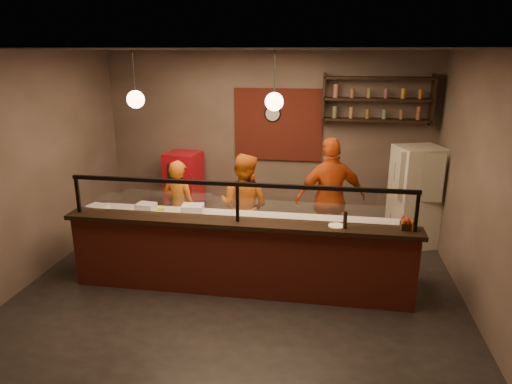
% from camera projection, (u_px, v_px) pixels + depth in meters
% --- Properties ---
extents(floor, '(6.00, 6.00, 0.00)m').
position_uv_depth(floor, '(243.00, 283.00, 6.53)').
color(floor, black).
rests_on(floor, ground).
extents(ceiling, '(6.00, 6.00, 0.00)m').
position_uv_depth(ceiling, '(240.00, 49.00, 5.59)').
color(ceiling, '#362E29').
rests_on(ceiling, wall_back).
extents(wall_back, '(6.00, 0.00, 6.00)m').
position_uv_depth(wall_back, '(267.00, 141.00, 8.42)').
color(wall_back, '#745E55').
rests_on(wall_back, floor).
extents(wall_left, '(0.00, 5.00, 5.00)m').
position_uv_depth(wall_left, '(36.00, 166.00, 6.52)').
color(wall_left, '#745E55').
rests_on(wall_left, floor).
extents(wall_right, '(0.00, 5.00, 5.00)m').
position_uv_depth(wall_right, '(481.00, 185.00, 5.60)').
color(wall_right, '#745E55').
rests_on(wall_right, floor).
extents(wall_front, '(6.00, 0.00, 6.00)m').
position_uv_depth(wall_front, '(183.00, 254.00, 3.70)').
color(wall_front, '#745E55').
rests_on(wall_front, floor).
extents(brick_patch, '(1.60, 0.04, 1.30)m').
position_uv_depth(brick_patch, '(278.00, 125.00, 8.27)').
color(brick_patch, maroon).
rests_on(brick_patch, wall_back).
extents(service_counter, '(4.60, 0.25, 1.00)m').
position_uv_depth(service_counter, '(238.00, 260.00, 6.10)').
color(service_counter, maroon).
rests_on(service_counter, floor).
extents(counter_ledge, '(4.70, 0.37, 0.06)m').
position_uv_depth(counter_ledge, '(238.00, 223.00, 5.95)').
color(counter_ledge, black).
rests_on(counter_ledge, service_counter).
extents(worktop_cabinet, '(4.60, 0.75, 0.85)m').
position_uv_depth(worktop_cabinet, '(245.00, 250.00, 6.60)').
color(worktop_cabinet, gray).
rests_on(worktop_cabinet, floor).
extents(worktop, '(4.60, 0.75, 0.05)m').
position_uv_depth(worktop, '(245.00, 221.00, 6.47)').
color(worktop, white).
rests_on(worktop, worktop_cabinet).
extents(sneeze_guard, '(4.50, 0.05, 0.52)m').
position_uv_depth(sneeze_guard, '(237.00, 198.00, 5.85)').
color(sneeze_guard, white).
rests_on(sneeze_guard, counter_ledge).
extents(wall_shelving, '(1.84, 0.28, 0.85)m').
position_uv_depth(wall_shelving, '(377.00, 99.00, 7.72)').
color(wall_shelving, black).
rests_on(wall_shelving, wall_back).
extents(wall_clock, '(0.30, 0.04, 0.30)m').
position_uv_depth(wall_clock, '(273.00, 114.00, 8.22)').
color(wall_clock, black).
rests_on(wall_clock, wall_back).
extents(pendant_left, '(0.24, 0.24, 0.77)m').
position_uv_depth(pendant_left, '(136.00, 99.00, 6.20)').
color(pendant_left, black).
rests_on(pendant_left, ceiling).
extents(pendant_right, '(0.24, 0.24, 0.77)m').
position_uv_depth(pendant_right, '(274.00, 102.00, 5.91)').
color(pendant_right, black).
rests_on(pendant_right, ceiling).
extents(cook_left, '(0.63, 0.49, 1.54)m').
position_uv_depth(cook_left, '(180.00, 206.00, 7.40)').
color(cook_left, '#C65F12').
rests_on(cook_left, floor).
extents(cook_mid, '(0.97, 0.84, 1.70)m').
position_uv_depth(cook_mid, '(244.00, 207.00, 7.14)').
color(cook_mid, '#C85E12').
rests_on(cook_mid, floor).
extents(cook_right, '(1.22, 0.81, 1.93)m').
position_uv_depth(cook_right, '(331.00, 198.00, 7.17)').
color(cook_right, '#C34512').
rests_on(cook_right, floor).
extents(fridge, '(0.88, 0.85, 1.70)m').
position_uv_depth(fridge, '(415.00, 197.00, 7.63)').
color(fridge, beige).
rests_on(fridge, floor).
extents(red_cooler, '(0.68, 0.64, 1.39)m').
position_uv_depth(red_cooler, '(184.00, 189.00, 8.59)').
color(red_cooler, '#B40C16').
rests_on(red_cooler, floor).
extents(pizza_dough, '(0.59, 0.59, 0.01)m').
position_uv_depth(pizza_dough, '(323.00, 223.00, 6.28)').
color(pizza_dough, '#ECE3C8').
rests_on(pizza_dough, worktop).
extents(prep_tub_a, '(0.28, 0.24, 0.13)m').
position_uv_depth(prep_tub_a, '(146.00, 208.00, 6.73)').
color(prep_tub_a, silver).
rests_on(prep_tub_a, worktop).
extents(prep_tub_b, '(0.34, 0.28, 0.15)m').
position_uv_depth(prep_tub_b, '(193.00, 210.00, 6.61)').
color(prep_tub_b, white).
rests_on(prep_tub_b, worktop).
extents(prep_tub_c, '(0.32, 0.28, 0.14)m').
position_uv_depth(prep_tub_c, '(98.00, 210.00, 6.63)').
color(prep_tub_c, white).
rests_on(prep_tub_c, worktop).
extents(rolling_pin, '(0.37, 0.12, 0.06)m').
position_uv_depth(rolling_pin, '(152.00, 208.00, 6.81)').
color(rolling_pin, yellow).
rests_on(rolling_pin, worktop).
extents(condiment_caddy, '(0.17, 0.14, 0.09)m').
position_uv_depth(condiment_caddy, '(407.00, 226.00, 5.65)').
color(condiment_caddy, black).
rests_on(condiment_caddy, counter_ledge).
extents(pepper_mill, '(0.05, 0.05, 0.22)m').
position_uv_depth(pepper_mill, '(345.00, 220.00, 5.66)').
color(pepper_mill, black).
rests_on(pepper_mill, counter_ledge).
extents(small_plate, '(0.27, 0.27, 0.01)m').
position_uv_depth(small_plate, '(336.00, 226.00, 5.76)').
color(small_plate, white).
rests_on(small_plate, counter_ledge).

